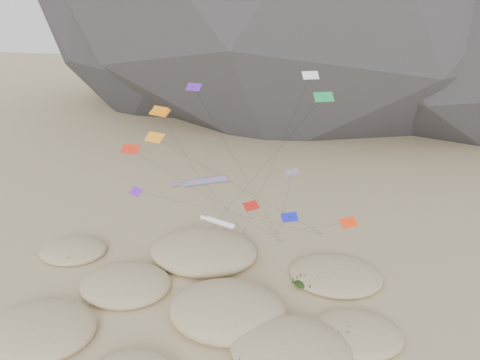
# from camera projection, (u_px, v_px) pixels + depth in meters

# --- Properties ---
(ground) EXTENTS (500.00, 500.00, 0.00)m
(ground) POSITION_uv_depth(u_px,v_px,m) (196.00, 330.00, 54.61)
(ground) COLOR #CCB789
(ground) RESTS_ON ground
(dunes) EXTENTS (51.80, 36.36, 4.21)m
(dunes) POSITION_uv_depth(u_px,v_px,m) (200.00, 295.00, 59.65)
(dunes) COLOR #CCB789
(dunes) RESTS_ON ground
(dune_grass) EXTENTS (41.86, 29.94, 1.43)m
(dune_grass) POSITION_uv_depth(u_px,v_px,m) (199.00, 303.00, 57.98)
(dune_grass) COLOR black
(dune_grass) RESTS_ON ground
(kite_stakes) EXTENTS (21.31, 6.32, 0.30)m
(kite_stakes) POSITION_uv_depth(u_px,v_px,m) (248.00, 234.00, 76.25)
(kite_stakes) COLOR #3F2D1E
(kite_stakes) RESTS_ON ground
(rainbow_tube_kite) EXTENTS (8.55, 11.35, 14.30)m
(rainbow_tube_kite) POSITION_uv_depth(u_px,v_px,m) (203.00, 181.00, 61.89)
(rainbow_tube_kite) COLOR red
(rainbow_tube_kite) RESTS_ON ground
(white_tube_kite) EXTENTS (7.84, 14.10, 9.51)m
(white_tube_kite) POSITION_uv_depth(u_px,v_px,m) (218.00, 222.00, 60.84)
(white_tube_kite) COLOR white
(white_tube_kite) RESTS_ON ground
(orange_parafoil) EXTENTS (7.61, 14.09, 23.08)m
(orange_parafoil) POSITION_uv_depth(u_px,v_px,m) (160.00, 113.00, 60.21)
(orange_parafoil) COLOR orange
(orange_parafoil) RESTS_ON ground
(multi_parafoil) EXTENTS (4.09, 13.68, 16.67)m
(multi_parafoil) POSITION_uv_depth(u_px,v_px,m) (292.00, 174.00, 57.24)
(multi_parafoil) COLOR #FF1A1D
(multi_parafoil) RESTS_ON ground
(delta_kites) EXTENTS (29.94, 21.23, 27.57)m
(delta_kites) POSITION_uv_depth(u_px,v_px,m) (237.00, 156.00, 57.93)
(delta_kites) COLOR orange
(delta_kites) RESTS_ON ground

